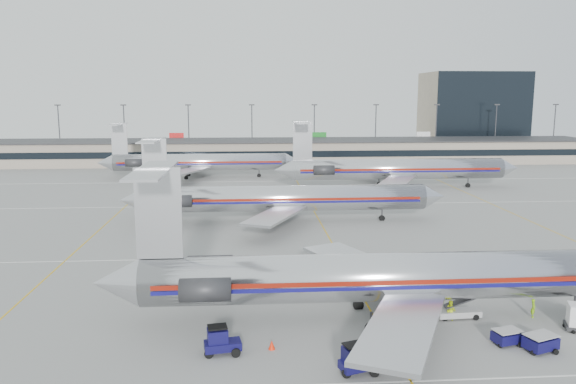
{
  "coord_description": "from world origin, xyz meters",
  "views": [
    {
      "loc": [
        -9.96,
        -50.0,
        17.66
      ],
      "look_at": [
        -4.61,
        26.39,
        4.5
      ],
      "focal_mm": 35.0,
      "sensor_mm": 36.0,
      "label": 1
    }
  ],
  "objects": [
    {
      "name": "cone_left",
      "position": [
        -8.51,
        -12.87,
        0.33
      ],
      "size": [
        0.62,
        0.62,
        0.65
      ],
      "primitive_type": "cone",
      "rotation": [
        0.0,
        0.0,
        0.37
      ],
      "color": "#F42408",
      "rests_on": "ground"
    },
    {
      "name": "ramp_worker_far",
      "position": [
        5.91,
        -8.7,
        0.82
      ],
      "size": [
        1.01,
        1.0,
        1.64
      ],
      "primitive_type": "imported",
      "rotation": [
        0.0,
        0.0,
        -0.75
      ],
      "color": "#C9E215",
      "rests_on": "ground"
    },
    {
      "name": "light_mast_row",
      "position": [
        0.0,
        112.0,
        8.58
      ],
      "size": [
        163.6,
        0.4,
        15.28
      ],
      "color": "#38383D",
      "rests_on": "ground"
    },
    {
      "name": "tug_center",
      "position": [
        -3.2,
        -16.72,
        0.91
      ],
      "size": [
        2.73,
        1.96,
        2.01
      ],
      "rotation": [
        0.0,
        0.0,
        0.33
      ],
      "color": "#0D0B3E",
      "rests_on": "ground"
    },
    {
      "name": "jet_second_row",
      "position": [
        -5.71,
        27.41,
        3.48
      ],
      "size": [
        45.84,
        26.99,
        12.0
      ],
      "color": "silver",
      "rests_on": "ground"
    },
    {
      "name": "distant_building",
      "position": [
        62.0,
        128.0,
        12.5
      ],
      "size": [
        30.0,
        20.0,
        25.0
      ],
      "primitive_type": "cube",
      "color": "tan",
      "rests_on": "ground"
    },
    {
      "name": "jet_third_row",
      "position": [
        17.8,
        55.47,
        3.79
      ],
      "size": [
        47.75,
        29.37,
        13.06
      ],
      "color": "silver",
      "rests_on": "ground"
    },
    {
      "name": "ramp_worker_near",
      "position": [
        12.77,
        -8.56,
        0.78
      ],
      "size": [
        0.58,
        0.67,
        1.55
      ],
      "primitive_type": "imported",
      "rotation": [
        0.0,
        0.0,
        1.11
      ],
      "color": "#82C612",
      "rests_on": "ground"
    },
    {
      "name": "cart_outer",
      "position": [
        10.26,
        -14.46,
        0.65
      ],
      "size": [
        2.51,
        2.11,
        1.22
      ],
      "rotation": [
        0.0,
        0.0,
        0.35
      ],
      "color": "#0D0B3E",
      "rests_on": "ground"
    },
    {
      "name": "apron_markings",
      "position": [
        0.0,
        10.0,
        0.01
      ],
      "size": [
        160.0,
        0.15,
        0.02
      ],
      "primitive_type": "cube",
      "color": "silver",
      "rests_on": "ground"
    },
    {
      "name": "jet_foreground",
      "position": [
        1.11,
        -8.23,
        3.63
      ],
      "size": [
        47.83,
        28.16,
        12.52
      ],
      "color": "silver",
      "rests_on": "ground"
    },
    {
      "name": "tug_left",
      "position": [
        -12.08,
        -13.37,
        0.93
      ],
      "size": [
        2.69,
        1.66,
        2.05
      ],
      "rotation": [
        0.0,
        0.0,
        0.17
      ],
      "color": "#0D0B3E",
      "rests_on": "ground"
    },
    {
      "name": "terminal",
      "position": [
        0.0,
        97.97,
        3.16
      ],
      "size": [
        162.0,
        17.0,
        6.25
      ],
      "color": "gray",
      "rests_on": "ground"
    },
    {
      "name": "jet_back_row",
      "position": [
        -21.44,
        72.32,
        3.48
      ],
      "size": [
        43.78,
        26.93,
        11.97
      ],
      "color": "silver",
      "rests_on": "ground"
    },
    {
      "name": "belt_loader",
      "position": [
        6.77,
        -8.28,
        0.58
      ],
      "size": [
        4.16,
        1.46,
        2.18
      ],
      "rotation": [
        0.0,
        0.0,
        0.05
      ],
      "color": "#9D9D9D",
      "rests_on": "ground"
    },
    {
      "name": "ground",
      "position": [
        0.0,
        0.0,
        0.0
      ],
      "size": [
        260.0,
        260.0,
        0.0
      ],
      "primitive_type": "plane",
      "color": "gray",
      "rests_on": "ground"
    },
    {
      "name": "cart_inner",
      "position": [
        8.41,
        -13.25,
        0.58
      ],
      "size": [
        2.19,
        1.76,
        1.09
      ],
      "rotation": [
        0.0,
        0.0,
        0.26
      ],
      "color": "#0D0B3E",
      "rests_on": "ground"
    }
  ]
}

